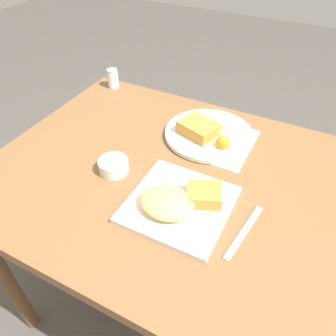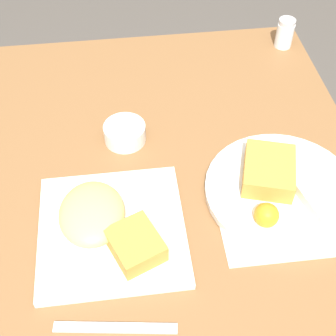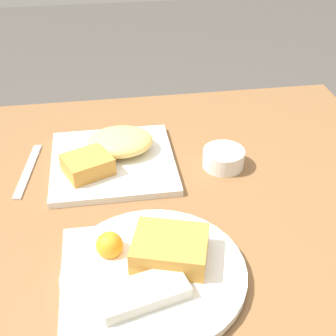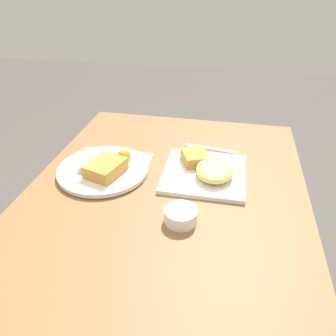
{
  "view_description": "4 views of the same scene",
  "coord_description": "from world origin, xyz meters",
  "px_view_note": "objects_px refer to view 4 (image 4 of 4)",
  "views": [
    {
      "loc": [
        0.32,
        -0.62,
        1.39
      ],
      "look_at": [
        0.02,
        -0.02,
        0.79
      ],
      "focal_mm": 35.0,
      "sensor_mm": 36.0,
      "label": 1
    },
    {
      "loc": [
        0.56,
        -0.06,
        1.44
      ],
      "look_at": [
        -0.01,
        0.01,
        0.8
      ],
      "focal_mm": 50.0,
      "sensor_mm": 36.0,
      "label": 2
    },
    {
      "loc": [
        0.1,
        0.71,
        1.31
      ],
      "look_at": [
        -0.01,
        -0.01,
        0.8
      ],
      "focal_mm": 50.0,
      "sensor_mm": 36.0,
      "label": 3
    },
    {
      "loc": [
        -0.77,
        -0.16,
        1.32
      ],
      "look_at": [
        0.04,
        0.0,
        0.8
      ],
      "focal_mm": 35.0,
      "sensor_mm": 36.0,
      "label": 4
    }
  ],
  "objects_px": {
    "butter_knife": "(211,149)",
    "plate_oval_far": "(104,168)",
    "plate_square_near": "(207,170)",
    "sauce_ramekin": "(181,215)"
  },
  "relations": [
    {
      "from": "butter_knife",
      "to": "plate_oval_far",
      "type": "bearing_deg",
      "value": 42.93
    },
    {
      "from": "plate_square_near",
      "to": "butter_knife",
      "type": "distance_m",
      "value": 0.18
    },
    {
      "from": "sauce_ramekin",
      "to": "butter_knife",
      "type": "xyz_separation_m",
      "value": [
        0.4,
        -0.04,
        -0.02
      ]
    },
    {
      "from": "plate_oval_far",
      "to": "sauce_ramekin",
      "type": "bearing_deg",
      "value": -122.9
    },
    {
      "from": "plate_oval_far",
      "to": "sauce_ramekin",
      "type": "xyz_separation_m",
      "value": [
        -0.18,
        -0.28,
        0.0
      ]
    },
    {
      "from": "sauce_ramekin",
      "to": "plate_oval_far",
      "type": "bearing_deg",
      "value": 57.1
    },
    {
      "from": "sauce_ramekin",
      "to": "butter_knife",
      "type": "height_order",
      "value": "sauce_ramekin"
    },
    {
      "from": "plate_oval_far",
      "to": "butter_knife",
      "type": "bearing_deg",
      "value": -55.2
    },
    {
      "from": "plate_square_near",
      "to": "plate_oval_far",
      "type": "relative_size",
      "value": 0.88
    },
    {
      "from": "plate_oval_far",
      "to": "butter_knife",
      "type": "distance_m",
      "value": 0.39
    }
  ]
}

